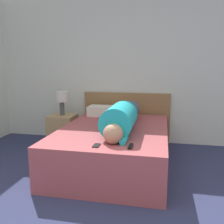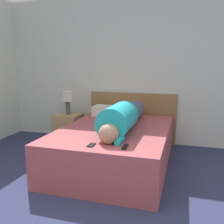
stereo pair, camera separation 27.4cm
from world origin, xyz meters
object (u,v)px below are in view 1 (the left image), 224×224
Objects in this scene: bed at (114,146)px; pillow_near_headboard at (106,111)px; nightstand at (63,130)px; table_lamp at (62,98)px; cell_phone at (96,145)px; person_lying at (123,118)px; tv_remote at (131,146)px.

pillow_near_headboard is at bearing 110.84° from bed.
nightstand is 0.91× the size of pillow_near_headboard.
table_lamp is 3.15× the size of cell_phone.
cell_phone reaches higher than bed.
bed is 15.97× the size of cell_phone.
cell_phone is (0.27, -1.62, -0.08)m from pillow_near_headboard.
bed is 0.46m from person_lying.
person_lying is at bearing 106.01° from tv_remote.
pillow_near_headboard is 1.72m from tv_remote.
cell_phone is (-0.16, -0.75, -0.16)m from person_lying.
tv_remote is at bearing 4.56° from cell_phone.
bed is at bearing 87.89° from cell_phone.
bed is 0.88m from cell_phone.
bed is 0.91m from tv_remote.
cell_phone is at bearing -55.55° from nightstand.
tv_remote is at bearing -46.39° from nightstand.
nightstand is at bearing 148.22° from bed.
pillow_near_headboard is at bearing 99.48° from cell_phone.
pillow_near_headboard reaches higher than tv_remote.
bed is at bearing 147.91° from person_lying.
cell_phone is at bearing -80.52° from pillow_near_headboard.
nightstand is at bearing 148.19° from person_lying.
tv_remote is (1.38, -1.45, -0.29)m from table_lamp.
tv_remote is (1.38, -1.45, 0.28)m from nightstand.
tv_remote reaches higher than nightstand.
cell_phone is (-0.37, -0.03, -0.01)m from tv_remote.
nightstand is 1.33× the size of table_lamp.
nightstand is 0.56m from table_lamp.
cell_phone is at bearing -92.11° from bed.
nightstand is at bearing 0.00° from table_lamp.
nightstand is 3.63× the size of tv_remote.
cell_phone reaches higher than nightstand.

